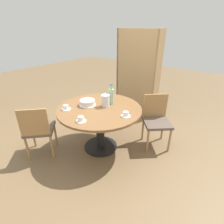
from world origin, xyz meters
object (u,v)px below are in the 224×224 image
coffee_pot (105,100)px  cup_c (66,108)px  cup_a (126,114)px  chair_b (156,119)px  cake_main (87,103)px  bookshelf (137,76)px  chair_a (38,129)px  water_bottle (111,96)px  cup_b (81,119)px

coffee_pot → cup_c: 0.61m
cup_a → cup_c: same height
cup_a → cup_c: size_ratio=1.00×
chair_b → cake_main: bearing=177.2°
chair_b → bookshelf: (-0.92, 0.88, 0.39)m
chair_a → chair_b: same height
water_bottle → bookshelf: bearing=102.9°
bookshelf → cake_main: (0.04, -1.59, -0.08)m
cake_main → cup_c: (-0.14, -0.31, -0.01)m
bookshelf → cup_a: bearing=115.5°
cup_a → cup_b: (-0.39, -0.48, 0.00)m
cup_b → water_bottle: bearing=93.4°
chair_a → cup_c: bearing=-169.8°
bookshelf → cup_b: 2.04m
chair_b → water_bottle: (-0.62, -0.43, 0.40)m
chair_b → cake_main: 1.17m
bookshelf → cup_c: (-0.11, -1.90, -0.10)m
cup_b → cup_c: bearing=166.1°
cake_main → cup_b: size_ratio=1.89×
cake_main → coffee_pot: bearing=30.0°
cup_a → cup_c: 0.92m
cup_b → cup_c: (-0.45, 0.11, 0.00)m
bookshelf → cup_c: bookshelf is taller
cup_c → water_bottle: bearing=55.4°
bookshelf → coffee_pot: size_ratio=8.01×
chair_b → coffee_pot: size_ratio=3.81×
cup_c → chair_b: bearing=44.8°
bookshelf → water_bottle: size_ratio=5.58×
water_bottle → cup_b: size_ratio=2.37×
chair_a → chair_b: bearing=-178.7°
bookshelf → cake_main: 1.59m
chair_b → cup_a: chair_b is taller
chair_a → coffee_pot: (0.64, 0.83, 0.37)m
chair_a → coffee_pot: bearing=-174.0°
chair_a → cup_b: chair_a is taller
chair_a → coffee_pot: 1.11m
chair_b → bookshelf: bearing=94.8°
coffee_pot → cup_c: size_ratio=1.65×
chair_a → cup_a: size_ratio=6.28×
chair_b → bookshelf: size_ratio=0.48×
cake_main → bookshelf: bearing=91.3°
bookshelf → chair_a: bearing=81.2°
chair_b → cup_c: size_ratio=6.28×
cake_main → cup_c: size_ratio=1.89×
chair_a → cup_c: size_ratio=6.28×
cup_a → cup_b: size_ratio=1.00×
water_bottle → cup_c: 0.73m
coffee_pot → cup_a: 0.46m
bookshelf → cake_main: bearing=91.3°
cup_a → coffee_pot: bearing=168.7°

